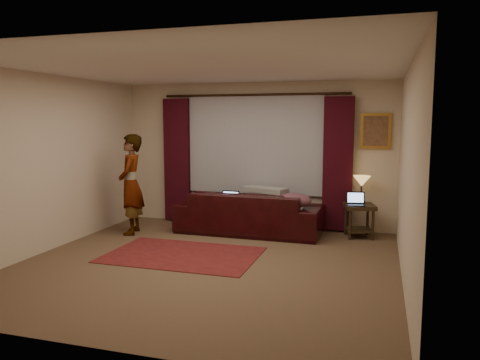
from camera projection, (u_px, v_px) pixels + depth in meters
name	position (u px, v px, depth m)	size (l,w,h in m)	color
floor	(207.00, 264.00, 6.33)	(5.00, 5.00, 0.01)	brown
ceiling	(206.00, 68.00, 6.00)	(5.00, 5.00, 0.02)	silver
wall_back	(255.00, 155.00, 8.54)	(5.00, 0.02, 2.60)	beige
wall_front	(97.00, 198.00, 3.79)	(5.00, 0.02, 2.60)	beige
wall_left	(48.00, 163.00, 6.88)	(0.02, 5.00, 2.60)	beige
wall_right	(407.00, 174.00, 5.45)	(0.02, 5.00, 2.60)	beige
sheer_curtain	(254.00, 144.00, 8.46)	(2.50, 0.05, 1.80)	#A5A6AD
drape_left	(177.00, 160.00, 8.88)	(0.50, 0.14, 2.30)	#350811
drape_right	(338.00, 164.00, 8.02)	(0.50, 0.14, 2.30)	#350811
curtain_rod	(254.00, 95.00, 8.30)	(0.04, 0.04, 3.40)	black
picture_frame	(376.00, 131.00, 7.85)	(0.50, 0.04, 0.60)	#B3802E
sofa	(249.00, 204.00, 8.02)	(2.47, 1.07, 1.00)	black
throw_blanket	(266.00, 175.00, 8.09)	(0.77, 0.31, 0.09)	#9A9792
clothing_pile	(294.00, 201.00, 7.65)	(0.56, 0.43, 0.24)	brown
laptop_sofa	(228.00, 199.00, 7.91)	(0.31, 0.34, 0.23)	black
area_rug	(183.00, 255.00, 6.73)	(2.16, 1.44, 0.01)	maroon
end_table	(359.00, 221.00, 7.73)	(0.48, 0.48, 0.55)	black
tiffany_lamp	(361.00, 190.00, 7.80)	(0.29, 0.29, 0.46)	olive
laptop_table	(356.00, 199.00, 7.60)	(0.29, 0.32, 0.21)	black
person	(131.00, 184.00, 7.92)	(0.50, 0.50, 1.70)	#9A9792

